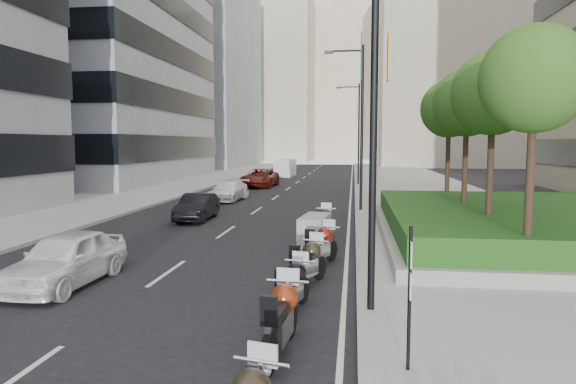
% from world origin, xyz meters
% --- Properties ---
extents(ground, '(160.00, 160.00, 0.00)m').
position_xyz_m(ground, '(0.00, 0.00, 0.00)').
color(ground, black).
rests_on(ground, ground).
extents(sidewalk_right, '(10.00, 100.00, 0.15)m').
position_xyz_m(sidewalk_right, '(9.00, 30.00, 0.07)').
color(sidewalk_right, '#9E9B93').
rests_on(sidewalk_right, ground).
extents(sidewalk_left, '(8.00, 100.00, 0.15)m').
position_xyz_m(sidewalk_left, '(-12.00, 30.00, 0.07)').
color(sidewalk_left, '#9E9B93').
rests_on(sidewalk_left, ground).
extents(lane_edge, '(0.12, 100.00, 0.01)m').
position_xyz_m(lane_edge, '(3.70, 30.00, 0.01)').
color(lane_edge, silver).
rests_on(lane_edge, ground).
extents(lane_centre, '(0.12, 100.00, 0.01)m').
position_xyz_m(lane_centre, '(-1.50, 30.00, 0.01)').
color(lane_centre, silver).
rests_on(lane_centre, ground).
extents(building_grey_far, '(22.00, 26.00, 30.00)m').
position_xyz_m(building_grey_far, '(-24.00, 70.00, 15.00)').
color(building_grey_far, gray).
rests_on(building_grey_far, ground).
extents(building_cream_right, '(28.00, 24.00, 36.00)m').
position_xyz_m(building_cream_right, '(22.00, 80.00, 18.00)').
color(building_cream_right, '#B7AD93').
rests_on(building_cream_right, ground).
extents(building_cream_left, '(26.00, 24.00, 34.00)m').
position_xyz_m(building_cream_left, '(-18.00, 100.00, 17.00)').
color(building_cream_left, '#B7AD93').
rests_on(building_cream_left, ground).
extents(building_cream_centre, '(30.00, 24.00, 38.00)m').
position_xyz_m(building_cream_centre, '(2.00, 120.00, 19.00)').
color(building_cream_centre, '#B7AD93').
rests_on(building_cream_centre, ground).
extents(planter, '(10.00, 14.00, 0.40)m').
position_xyz_m(planter, '(10.00, 10.00, 0.35)').
color(planter, gray).
rests_on(planter, sidewalk_right).
extents(hedge, '(9.40, 13.40, 0.80)m').
position_xyz_m(hedge, '(10.00, 10.00, 0.95)').
color(hedge, '#174614').
rests_on(hedge, planter).
extents(tree_0, '(2.80, 2.80, 6.30)m').
position_xyz_m(tree_0, '(8.50, 4.00, 5.42)').
color(tree_0, '#332319').
rests_on(tree_0, planter).
extents(tree_1, '(2.80, 2.80, 6.30)m').
position_xyz_m(tree_1, '(8.50, 8.00, 5.42)').
color(tree_1, '#332319').
rests_on(tree_1, planter).
extents(tree_2, '(2.80, 2.80, 6.30)m').
position_xyz_m(tree_2, '(8.50, 12.00, 5.42)').
color(tree_2, '#332319').
rests_on(tree_2, planter).
extents(tree_3, '(2.80, 2.80, 6.30)m').
position_xyz_m(tree_3, '(8.50, 16.00, 5.42)').
color(tree_3, '#332319').
rests_on(tree_3, planter).
extents(lamp_post_0, '(2.34, 0.45, 9.00)m').
position_xyz_m(lamp_post_0, '(4.14, 1.00, 5.07)').
color(lamp_post_0, black).
rests_on(lamp_post_0, ground).
extents(lamp_post_1, '(2.34, 0.45, 9.00)m').
position_xyz_m(lamp_post_1, '(4.14, 18.00, 5.07)').
color(lamp_post_1, black).
rests_on(lamp_post_1, ground).
extents(lamp_post_2, '(2.34, 0.45, 9.00)m').
position_xyz_m(lamp_post_2, '(4.14, 36.00, 5.07)').
color(lamp_post_2, black).
rests_on(lamp_post_2, ground).
extents(parking_sign, '(0.06, 0.32, 2.50)m').
position_xyz_m(parking_sign, '(4.80, -2.00, 1.46)').
color(parking_sign, black).
rests_on(parking_sign, ground).
extents(motorcycle_1, '(0.81, 2.44, 1.21)m').
position_xyz_m(motorcycle_1, '(2.62, -1.27, 0.65)').
color(motorcycle_1, black).
rests_on(motorcycle_1, ground).
extents(motorcycle_2, '(0.77, 2.18, 1.10)m').
position_xyz_m(motorcycle_2, '(2.57, 0.95, 0.59)').
color(motorcycle_2, black).
rests_on(motorcycle_2, ground).
extents(motorcycle_3, '(1.01, 2.24, 1.16)m').
position_xyz_m(motorcycle_3, '(2.71, 3.14, 0.62)').
color(motorcycle_3, black).
rests_on(motorcycle_3, ground).
extents(motorcycle_4, '(1.07, 2.26, 1.18)m').
position_xyz_m(motorcycle_4, '(2.92, 5.40, 0.63)').
color(motorcycle_4, black).
rests_on(motorcycle_4, ground).
extents(motorcycle_5, '(1.07, 2.20, 1.26)m').
position_xyz_m(motorcycle_5, '(2.57, 7.56, 0.63)').
color(motorcycle_5, black).
rests_on(motorcycle_5, ground).
extents(motorcycle_6, '(0.80, 2.39, 1.19)m').
position_xyz_m(motorcycle_6, '(2.74, 9.82, 0.64)').
color(motorcycle_6, black).
rests_on(motorcycle_6, ground).
extents(car_a, '(1.83, 4.31, 1.45)m').
position_xyz_m(car_a, '(-3.70, 2.41, 0.73)').
color(car_a, white).
rests_on(car_a, ground).
extents(car_b, '(1.48, 3.98, 1.30)m').
position_xyz_m(car_b, '(-3.75, 14.12, 0.65)').
color(car_b, black).
rests_on(car_b, ground).
extents(car_c, '(2.18, 4.64, 1.31)m').
position_xyz_m(car_c, '(-4.28, 22.68, 0.66)').
color(car_c, white).
rests_on(car_c, ground).
extents(car_d, '(2.77, 5.66, 1.55)m').
position_xyz_m(car_d, '(-4.14, 33.36, 0.77)').
color(car_d, '#5E150B').
rests_on(car_d, ground).
extents(delivery_van, '(2.02, 4.70, 1.93)m').
position_xyz_m(delivery_van, '(-3.81, 47.21, 0.90)').
color(delivery_van, silver).
rests_on(delivery_van, ground).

